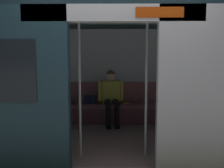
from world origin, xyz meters
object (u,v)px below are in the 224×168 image
train_car (109,56)px  grab_pole_door (80,87)px  person_seated (111,94)px  handbag (90,99)px  bench_seat (114,108)px  book (124,103)px  grab_pole_far (146,87)px

train_car → grab_pole_door: (0.40, 0.78, -0.45)m
grab_pole_door → train_car: bearing=-117.3°
train_car → person_seated: size_ratio=5.50×
handbag → grab_pole_door: bearing=91.4°
bench_seat → book: bearing=-174.7°
handbag → book: handbag is taller
train_car → book: (-0.32, -1.09, -1.03)m
person_seated → book: size_ratio=5.29×
grab_pole_far → handbag: bearing=-61.0°
person_seated → grab_pole_far: grab_pole_far is taller
train_car → grab_pole_far: bearing=127.6°
train_car → grab_pole_door: bearing=62.7°
person_seated → book: person_seated is taller
book → grab_pole_door: size_ratio=0.11×
book → handbag: bearing=-22.6°
bench_seat → person_seated: (0.06, 0.05, 0.32)m
bench_seat → grab_pole_door: size_ratio=1.21×
book → grab_pole_door: (0.72, 1.88, 0.58)m
book → train_car: bearing=51.2°
bench_seat → grab_pole_door: (0.48, 1.86, 0.70)m
grab_pole_door → handbag: bearing=-88.6°
book → grab_pole_door: bearing=46.3°
handbag → book: 0.77m
bench_seat → grab_pole_door: grab_pole_door is taller
train_car → person_seated: 1.31m
handbag → grab_pole_door: size_ratio=0.13×
grab_pole_door → grab_pole_far: (-0.97, -0.05, 0.00)m
handbag → grab_pole_far: (-1.01, 1.82, 0.51)m
person_seated → handbag: (0.47, -0.07, -0.14)m
grab_pole_door → grab_pole_far: size_ratio=1.00×
bench_seat → handbag: bearing=-2.3°
handbag → person_seated: bearing=171.1°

